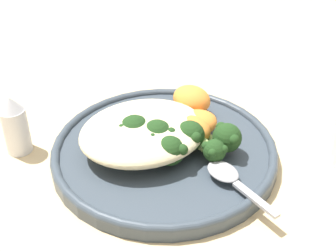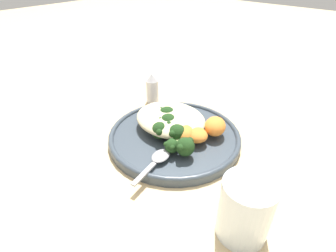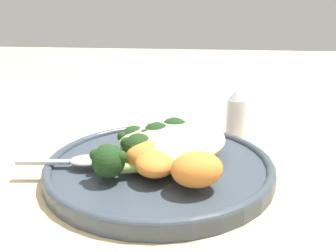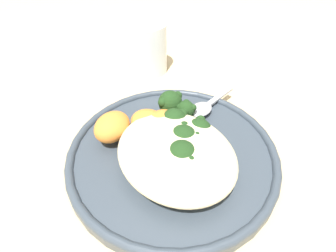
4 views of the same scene
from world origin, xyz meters
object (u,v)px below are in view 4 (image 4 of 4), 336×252
Objects in this scene: quinoa_mound at (176,153)px; broccoli_stalk_1 at (176,154)px; broccoli_stalk_3 at (176,140)px; broccoli_stalk_5 at (171,123)px; broccoli_stalk_7 at (167,107)px; sweet_potato_chunk_2 at (150,124)px; broccoli_stalk_4 at (186,133)px; sweet_potato_chunk_1 at (112,127)px; broccoli_stalk_0 at (152,156)px; plate at (171,151)px; spoon at (204,107)px; broccoli_stalk_2 at (172,152)px; broccoli_stalk_6 at (170,120)px; water_glass at (148,48)px; sweet_potato_chunk_0 at (162,124)px.

quinoa_mound is 0.00m from broccoli_stalk_1.
broccoli_stalk_3 is 1.08× the size of broccoli_stalk_5.
broccoli_stalk_5 reaches higher than broccoli_stalk_7.
broccoli_stalk_3 reaches higher than quinoa_mound.
broccoli_stalk_1 is 0.07m from sweet_potato_chunk_2.
broccoli_stalk_4 is 0.10m from sweet_potato_chunk_1.
broccoli_stalk_1 is (-0.02, -0.02, 0.01)m from broccoli_stalk_0.
broccoli_stalk_1 is at bearing 153.27° from plate.
spoon is (0.01, -0.08, -0.01)m from broccoli_stalk_5.
broccoli_stalk_4 is (0.02, -0.04, -0.00)m from quinoa_mound.
broccoli_stalk_6 reaches higher than broccoli_stalk_2.
sweet_potato_chunk_2 is at bearing -5.98° from quinoa_mound.
broccoli_stalk_1 is at bearing -146.29° from broccoli_stalk_7.
plate is 4.67× the size of sweet_potato_chunk_2.
broccoli_stalk_3 is 0.26m from water_glass.
broccoli_stalk_2 is 1.43× the size of sweet_potato_chunk_1.
broccoli_stalk_4 is at bearing 66.73° from broccoli_stalk_3.
spoon is (0.05, -0.10, -0.01)m from broccoli_stalk_2.
broccoli_stalk_1 is 1.84× the size of sweet_potato_chunk_2.
water_glass is at bearing 168.21° from broccoli_stalk_0.
quinoa_mound and broccoli_stalk_5 have the same top height.
broccoli_stalk_0 is (-0.01, 0.04, 0.02)m from plate.
broccoli_stalk_4 is (0.03, -0.04, -0.00)m from broccoli_stalk_1.
quinoa_mound is 0.10m from broccoli_stalk_7.
broccoli_stalk_6 reaches higher than spoon.
broccoli_stalk_6 is (0.06, -0.04, -0.01)m from quinoa_mound.
sweet_potato_chunk_1 is at bearing 39.67° from plate.
broccoli_stalk_3 is (0.02, -0.02, -0.00)m from broccoli_stalk_1.
broccoli_stalk_3 reaches higher than broccoli_stalk_4.
water_glass is at bearing -26.80° from plate.
broccoli_stalk_6 is (0.06, -0.04, -0.01)m from broccoli_stalk_1.
broccoli_stalk_3 reaches higher than broccoli_stalk_0.
broccoli_stalk_5 is 0.03m from sweet_potato_chunk_2.
broccoli_stalk_2 is 1.29× the size of sweet_potato_chunk_2.
broccoli_stalk_6 is at bearing -109.73° from sweet_potato_chunk_2.
broccoli_stalk_0 is at bearing 53.10° from quinoa_mound.
quinoa_mound reaches higher than sweet_potato_chunk_2.
broccoli_stalk_7 is at bearing 152.77° from broccoli_stalk_0.
broccoli_stalk_3 is at bearing 110.87° from broccoli_stalk_2.
spoon is (0.04, -0.13, -0.01)m from broccoli_stalk_0.
water_glass reaches higher than sweet_potato_chunk_0.
sweet_potato_chunk_1 is (0.04, 0.06, 0.00)m from sweet_potato_chunk_0.
broccoli_stalk_7 is at bearing 155.17° from water_glass.
sweet_potato_chunk_0 is at bearing -120.69° from sweet_potato_chunk_1.
quinoa_mound is 0.07m from sweet_potato_chunk_2.
broccoli_stalk_3 is 1.70× the size of sweet_potato_chunk_0.
water_glass is at bearing 119.48° from broccoli_stalk_3.
broccoli_stalk_2 reaches higher than plate.
broccoli_stalk_7 is at bearing -47.46° from sweet_potato_chunk_0.
spoon is at bearing -87.37° from sweet_potato_chunk_0.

